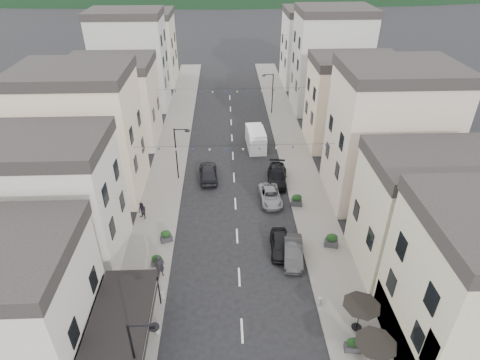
{
  "coord_description": "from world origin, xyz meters",
  "views": [
    {
      "loc": [
        -0.85,
        -11.71,
        23.14
      ],
      "look_at": [
        0.42,
        19.82,
        3.5
      ],
      "focal_mm": 30.0,
      "sensor_mm": 36.0,
      "label": 1
    }
  ],
  "objects_px": {
    "parked_car_b": "(293,252)",
    "parked_car_c": "(270,196)",
    "parked_car_a": "(280,244)",
    "parked_car_d": "(277,176)",
    "pedestrian_a": "(160,266)",
    "pedestrian_b": "(142,211)",
    "parked_car_e": "(208,172)",
    "delivery_van": "(256,138)"
  },
  "relations": [
    {
      "from": "parked_car_d",
      "to": "pedestrian_a",
      "type": "distance_m",
      "value": 17.35
    },
    {
      "from": "parked_car_a",
      "to": "pedestrian_b",
      "type": "distance_m",
      "value": 13.27
    },
    {
      "from": "parked_car_b",
      "to": "pedestrian_b",
      "type": "distance_m",
      "value": 14.53
    },
    {
      "from": "pedestrian_a",
      "to": "pedestrian_b",
      "type": "distance_m",
      "value": 7.96
    },
    {
      "from": "parked_car_c",
      "to": "pedestrian_b",
      "type": "height_order",
      "value": "pedestrian_b"
    },
    {
      "from": "delivery_van",
      "to": "pedestrian_b",
      "type": "height_order",
      "value": "delivery_van"
    },
    {
      "from": "parked_car_b",
      "to": "delivery_van",
      "type": "height_order",
      "value": "delivery_van"
    },
    {
      "from": "parked_car_c",
      "to": "parked_car_a",
      "type": "bearing_deg",
      "value": -92.69
    },
    {
      "from": "parked_car_c",
      "to": "parked_car_d",
      "type": "height_order",
      "value": "parked_car_d"
    },
    {
      "from": "delivery_van",
      "to": "parked_car_b",
      "type": "bearing_deg",
      "value": -88.8
    },
    {
      "from": "parked_car_c",
      "to": "pedestrian_a",
      "type": "bearing_deg",
      "value": -136.91
    },
    {
      "from": "parked_car_a",
      "to": "parked_car_d",
      "type": "relative_size",
      "value": 0.79
    },
    {
      "from": "pedestrian_a",
      "to": "delivery_van",
      "type": "bearing_deg",
      "value": 36.67
    },
    {
      "from": "parked_car_b",
      "to": "parked_car_c",
      "type": "bearing_deg",
      "value": 103.75
    },
    {
      "from": "parked_car_b",
      "to": "pedestrian_b",
      "type": "bearing_deg",
      "value": 163.05
    },
    {
      "from": "parked_car_b",
      "to": "parked_car_c",
      "type": "height_order",
      "value": "parked_car_b"
    },
    {
      "from": "delivery_van",
      "to": "pedestrian_b",
      "type": "bearing_deg",
      "value": -132.32
    },
    {
      "from": "pedestrian_a",
      "to": "pedestrian_b",
      "type": "bearing_deg",
      "value": 78.3
    },
    {
      "from": "parked_car_a",
      "to": "parked_car_d",
      "type": "distance_m",
      "value": 11.04
    },
    {
      "from": "pedestrian_a",
      "to": "pedestrian_b",
      "type": "relative_size",
      "value": 1.13
    },
    {
      "from": "pedestrian_b",
      "to": "parked_car_a",
      "type": "bearing_deg",
      "value": 16.73
    },
    {
      "from": "parked_car_b",
      "to": "parked_car_d",
      "type": "bearing_deg",
      "value": 96.61
    },
    {
      "from": "parked_car_a",
      "to": "parked_car_c",
      "type": "relative_size",
      "value": 0.92
    },
    {
      "from": "parked_car_c",
      "to": "parked_car_d",
      "type": "distance_m",
      "value": 3.71
    },
    {
      "from": "parked_car_a",
      "to": "parked_car_b",
      "type": "relative_size",
      "value": 0.95
    },
    {
      "from": "parked_car_a",
      "to": "parked_car_b",
      "type": "bearing_deg",
      "value": -43.27
    },
    {
      "from": "parked_car_c",
      "to": "delivery_van",
      "type": "height_order",
      "value": "delivery_van"
    },
    {
      "from": "parked_car_b",
      "to": "pedestrian_b",
      "type": "relative_size",
      "value": 2.49
    },
    {
      "from": "delivery_van",
      "to": "parked_car_a",
      "type": "bearing_deg",
      "value": -91.36
    },
    {
      "from": "parked_car_a",
      "to": "pedestrian_a",
      "type": "xyz_separation_m",
      "value": [
        -9.71,
        -2.63,
        0.4
      ]
    },
    {
      "from": "parked_car_a",
      "to": "delivery_van",
      "type": "distance_m",
      "value": 19.32
    },
    {
      "from": "pedestrian_b",
      "to": "pedestrian_a",
      "type": "bearing_deg",
      "value": -32.44
    },
    {
      "from": "parked_car_a",
      "to": "parked_car_e",
      "type": "distance_m",
      "value": 13.54
    },
    {
      "from": "parked_car_b",
      "to": "parked_car_a",
      "type": "bearing_deg",
      "value": 140.44
    },
    {
      "from": "parked_car_b",
      "to": "pedestrian_a",
      "type": "relative_size",
      "value": 2.21
    },
    {
      "from": "parked_car_e",
      "to": "parked_car_b",
      "type": "bearing_deg",
      "value": 115.54
    },
    {
      "from": "parked_car_a",
      "to": "parked_car_c",
      "type": "bearing_deg",
      "value": 93.71
    },
    {
      "from": "parked_car_c",
      "to": "parked_car_e",
      "type": "relative_size",
      "value": 0.92
    },
    {
      "from": "delivery_van",
      "to": "pedestrian_a",
      "type": "distance_m",
      "value": 23.73
    },
    {
      "from": "parked_car_b",
      "to": "pedestrian_b",
      "type": "height_order",
      "value": "pedestrian_b"
    },
    {
      "from": "parked_car_d",
      "to": "pedestrian_b",
      "type": "distance_m",
      "value": 14.68
    },
    {
      "from": "parked_car_c",
      "to": "pedestrian_b",
      "type": "relative_size",
      "value": 2.57
    }
  ]
}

